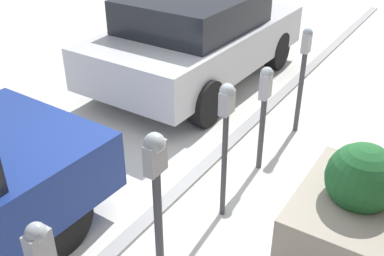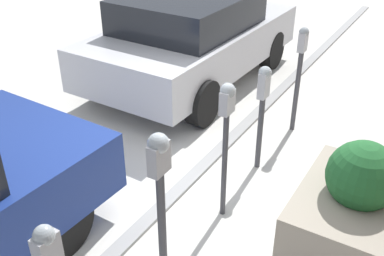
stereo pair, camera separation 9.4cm
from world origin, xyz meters
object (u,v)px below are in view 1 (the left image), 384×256
(parking_meter_fourth, at_px, (264,100))
(parking_meter_farthest, at_px, (303,66))
(parking_meter_second, at_px, (157,188))
(parked_car_middle, at_px, (197,37))
(parking_meter_middle, at_px, (226,124))
(planter_box, at_px, (354,212))

(parking_meter_fourth, height_order, parking_meter_farthest, parking_meter_farthest)
(parking_meter_second, relative_size, parking_meter_farthest, 1.07)
(parked_car_middle, bearing_deg, parking_meter_farthest, -107.07)
(parking_meter_middle, bearing_deg, parking_meter_farthest, -0.03)
(planter_box, relative_size, parked_car_middle, 0.34)
(parking_meter_second, relative_size, planter_box, 1.12)
(parking_meter_fourth, distance_m, parking_meter_farthest, 1.13)
(parking_meter_fourth, xyz_separation_m, planter_box, (-0.77, -1.31, -0.50))
(parking_meter_second, distance_m, parked_car_middle, 4.53)
(planter_box, bearing_deg, parking_meter_fourth, 59.60)
(parking_meter_farthest, bearing_deg, parked_car_middle, 71.47)
(parking_meter_fourth, relative_size, planter_box, 0.94)
(parking_meter_second, height_order, parking_meter_fourth, parking_meter_second)
(parking_meter_farthest, bearing_deg, planter_box, -146.19)
(parking_meter_middle, distance_m, parked_car_middle, 3.53)
(parking_meter_middle, height_order, planter_box, parking_meter_middle)
(parked_car_middle, bearing_deg, parking_meter_fourth, -130.25)
(parked_car_middle, bearing_deg, parking_meter_middle, -142.13)
(parking_meter_second, height_order, parking_meter_middle, parking_meter_second)
(planter_box, distance_m, parked_car_middle, 4.26)
(parking_meter_second, xyz_separation_m, parked_car_middle, (3.99, 2.12, -0.30))
(parking_meter_farthest, bearing_deg, parking_meter_fourth, 177.71)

